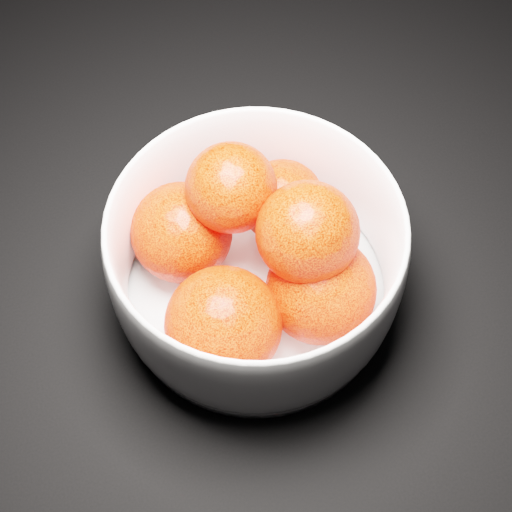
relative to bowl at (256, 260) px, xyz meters
name	(u,v)px	position (x,y,z in m)	size (l,w,h in m)	color
bowl	(256,260)	(0.00, 0.00, 0.00)	(0.25, 0.25, 0.12)	white
orange_pile	(255,256)	(0.00, 0.00, 0.01)	(0.19, 0.19, 0.14)	#FF280C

